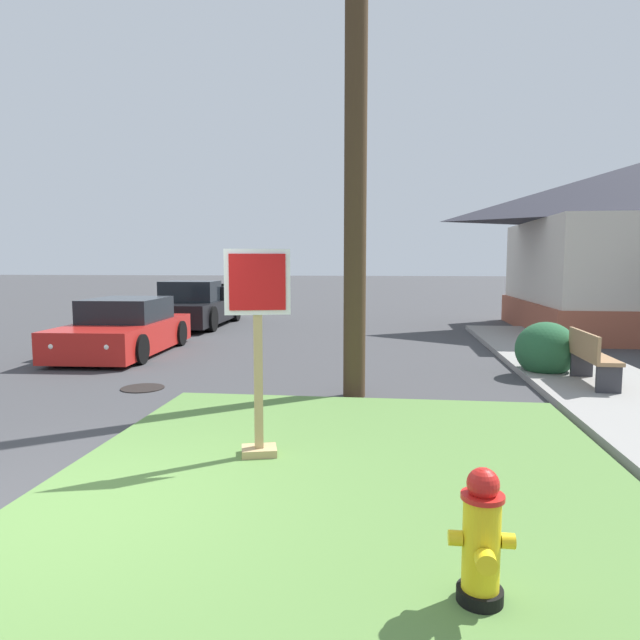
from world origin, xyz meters
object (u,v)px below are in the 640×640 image
object	(u,v)px
fire_hydrant	(481,540)
stop_sign	(258,360)
parked_sedan_red	(125,330)
manhole_cover	(143,388)
street_bench	(591,356)
pickup_truck_black	(197,307)
utility_pole	(356,45)

from	to	relation	value
fire_hydrant	stop_sign	bearing A→B (deg)	128.76
stop_sign	parked_sedan_red	bearing A→B (deg)	125.33
fire_hydrant	manhole_cover	size ratio (longest dim) A/B	1.16
fire_hydrant	parked_sedan_red	size ratio (longest dim) A/B	0.19
manhole_cover	parked_sedan_red	size ratio (longest dim) A/B	0.16
street_bench	parked_sedan_red	bearing A→B (deg)	163.47
fire_hydrant	street_bench	distance (m)	6.71
street_bench	pickup_truck_black	bearing A→B (deg)	138.76
pickup_truck_black	street_bench	world-z (taller)	pickup_truck_black
stop_sign	utility_pole	size ratio (longest dim) A/B	0.21
pickup_truck_black	utility_pole	bearing A→B (deg)	-57.92
manhole_cover	pickup_truck_black	xyz separation A→B (m)	(-2.16, 8.92, 0.61)
parked_sedan_red	utility_pole	world-z (taller)	utility_pole
stop_sign	parked_sedan_red	world-z (taller)	stop_sign
street_bench	utility_pole	xyz separation A→B (m)	(-3.75, -0.77, 4.65)
pickup_truck_black	street_bench	xyz separation A→B (m)	(9.40, -8.24, -0.03)
manhole_cover	pickup_truck_black	size ratio (longest dim) A/B	0.14
stop_sign	utility_pole	xyz separation A→B (m)	(0.81, 3.04, 4.15)
stop_sign	pickup_truck_black	distance (m)	13.00
stop_sign	manhole_cover	world-z (taller)	stop_sign
fire_hydrant	manhole_cover	distance (m)	7.13
manhole_cover	parked_sedan_red	bearing A→B (deg)	119.79
fire_hydrant	street_bench	world-z (taller)	street_bench
pickup_truck_black	street_bench	bearing A→B (deg)	-41.24
stop_sign	parked_sedan_red	distance (m)	8.04
manhole_cover	utility_pole	distance (m)	6.29
stop_sign	pickup_truck_black	bearing A→B (deg)	111.90
fire_hydrant	street_bench	size ratio (longest dim) A/B	0.57
stop_sign	street_bench	distance (m)	5.96
fire_hydrant	pickup_truck_black	distance (m)	15.88
manhole_cover	utility_pole	xyz separation A→B (m)	(3.50, -0.10, 5.22)
fire_hydrant	pickup_truck_black	xyz separation A→B (m)	(-6.71, 14.38, 0.15)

